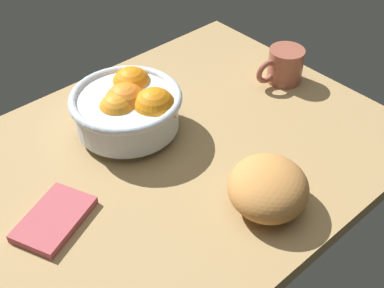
# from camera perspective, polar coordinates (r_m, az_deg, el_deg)

# --- Properties ---
(ground_plane) EXTENTS (0.83, 0.63, 0.03)m
(ground_plane) POSITION_cam_1_polar(r_m,az_deg,el_deg) (0.96, -1.87, -1.48)
(ground_plane) COLOR #A38454
(fruit_bowl) EXTENTS (0.21, 0.21, 0.11)m
(fruit_bowl) POSITION_cam_1_polar(r_m,az_deg,el_deg) (0.97, -7.00, 4.14)
(fruit_bowl) COLOR silver
(fruit_bowl) RESTS_ON ground
(bread_loaf) EXTENTS (0.19, 0.19, 0.08)m
(bread_loaf) POSITION_cam_1_polar(r_m,az_deg,el_deg) (0.84, 8.48, -4.83)
(bread_loaf) COLOR #C38242
(bread_loaf) RESTS_ON ground
(napkin_folded) EXTENTS (0.15, 0.13, 0.01)m
(napkin_folded) POSITION_cam_1_polar(r_m,az_deg,el_deg) (0.86, -15.18, -7.99)
(napkin_folded) COLOR #B24E56
(napkin_folded) RESTS_ON ground
(mug) EXTENTS (0.11, 0.08, 0.08)m
(mug) POSITION_cam_1_polar(r_m,az_deg,el_deg) (1.13, 10.22, 8.60)
(mug) COLOR #9B5341
(mug) RESTS_ON ground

